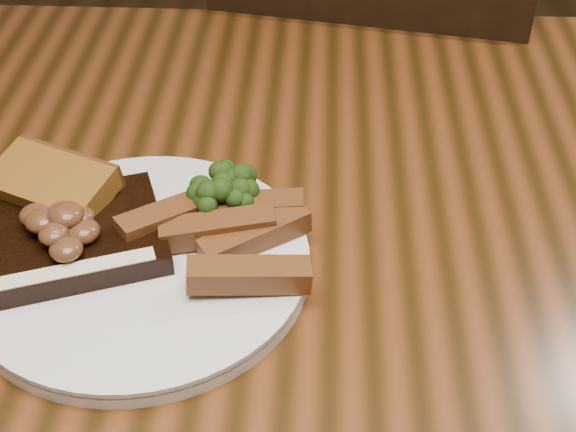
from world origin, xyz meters
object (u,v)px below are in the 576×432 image
(dining_table, at_px, (275,330))
(steak, at_px, (68,240))
(potato_wedges, at_px, (220,244))
(chair_far, at_px, (364,162))
(plate, at_px, (141,265))
(garlic_bread, at_px, (55,202))

(dining_table, height_order, steak, steak)
(dining_table, xyz_separation_m, potato_wedges, (-0.04, -0.02, 0.12))
(chair_far, distance_m, steak, 0.69)
(dining_table, distance_m, plate, 0.15)
(chair_far, bearing_deg, plate, 80.00)
(plate, height_order, garlic_bread, garlic_bread)
(steak, xyz_separation_m, garlic_bread, (-0.02, 0.05, 0.00))
(steak, bearing_deg, chair_far, 44.19)
(dining_table, height_order, potato_wedges, potato_wedges)
(dining_table, relative_size, garlic_bread, 15.64)
(plate, xyz_separation_m, potato_wedges, (0.06, 0.01, 0.02))
(steak, bearing_deg, dining_table, -14.15)
(chair_far, relative_size, garlic_bread, 8.19)
(plate, bearing_deg, garlic_bread, 145.74)
(dining_table, xyz_separation_m, garlic_bread, (-0.19, 0.03, 0.12))
(dining_table, height_order, garlic_bread, garlic_bread)
(dining_table, relative_size, steak, 10.69)
(plate, relative_size, potato_wedges, 2.26)
(plate, relative_size, garlic_bread, 2.66)
(chair_far, relative_size, plate, 3.08)
(dining_table, height_order, chair_far, chair_far)
(plate, xyz_separation_m, garlic_bread, (-0.08, 0.06, 0.02))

